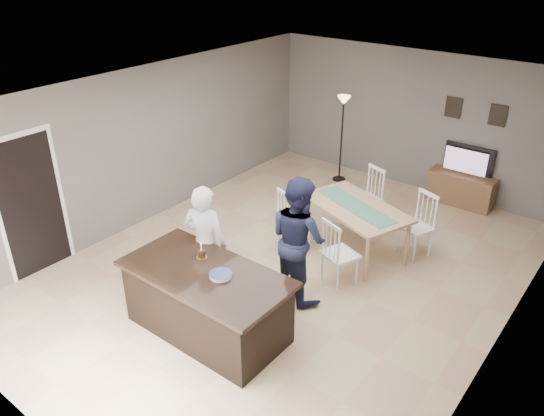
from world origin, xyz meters
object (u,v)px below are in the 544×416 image
Objects in this scene: man at (298,239)px; kitchen_island at (207,301)px; plate_stack at (221,275)px; dining_table at (355,214)px; woman at (206,243)px; birthday_cake at (202,254)px; tv_console at (461,189)px; television at (467,160)px; floor_lamp at (343,116)px.

kitchen_island is at bearing 89.67° from man.
man is at bearing 80.57° from plate_stack.
dining_table reaches higher than plate_stack.
woman is at bearing -93.45° from dining_table.
plate_stack is at bearing 12.29° from kitchen_island.
man reaches higher than birthday_cake.
tv_console is 5.64m from plate_stack.
woman is 0.94× the size of man.
woman reaches higher than dining_table.
man is at bearing 79.88° from television.
tv_console is 4.29× the size of plate_stack.
television is at bearing 74.86° from birthday_cake.
woman is at bearing 134.10° from kitchen_island.
birthday_cake is 0.09× the size of dining_table.
floor_lamp is (-1.18, 5.13, 0.93)m from kitchen_island.
kitchen_island is 1.49m from man.
plate_stack reaches higher than kitchen_island.
woman is at bearing -109.05° from tv_console.
kitchen_island is 1.27× the size of woman.
birthday_cake is at bearing -85.52° from dining_table.
birthday_cake is 0.51m from plate_stack.
birthday_cake reaches higher than tv_console.
dining_table is at bearing -131.20° from woman.
plate_stack is (0.75, -0.50, 0.07)m from woman.
television reaches higher than birthday_cake.
floor_lamp reaches higher than birthday_cake.
tv_console is 0.67× the size of man.
plate_stack is at bearing -19.00° from birthday_cake.
plate_stack is (0.22, 0.05, 0.47)m from kitchen_island.
television is at bearing 95.43° from dining_table.
woman is at bearing -81.92° from floor_lamp.
woman is 0.95× the size of floor_lamp.
birthday_cake is (-1.47, -5.36, 0.65)m from tv_console.
man is 1.52m from dining_table.
floor_lamp reaches higher than tv_console.
plate_stack is at bearing -74.58° from floor_lamp.
kitchen_island is 1.19× the size of man.
plate_stack reaches higher than tv_console.
birthday_cake is (0.27, -0.34, 0.10)m from woman.
kitchen_island is 0.60m from birthday_cake.
birthday_cake is at bearing -105.33° from tv_console.
birthday_cake is 0.76× the size of plate_stack.
dining_table is at bearing 74.37° from birthday_cake.
woman is at bearing 128.36° from birthday_cake.
woman is 1.26m from man.
man is 0.76× the size of dining_table.
floor_lamp is at bearing 12.18° from television.
woman reaches higher than kitchen_island.
kitchen_island is at bearing -77.00° from floor_lamp.
birthday_cake is at bearing 110.72° from woman.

